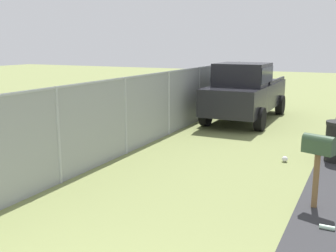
# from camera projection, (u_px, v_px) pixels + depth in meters

# --- Properties ---
(mailbox) EXTENTS (0.36, 0.55, 1.27)m
(mailbox) POSITION_uv_depth(u_px,v_px,m) (318.00, 150.00, 6.65)
(mailbox) COLOR brown
(mailbox) RESTS_ON ground
(pickup_truck) EXTENTS (5.16, 2.13, 2.09)m
(pickup_truck) POSITION_uv_depth(u_px,v_px,m) (245.00, 90.00, 14.39)
(pickup_truck) COLOR black
(pickup_truck) RESTS_ON ground
(fence_section) EXTENTS (17.29, 0.07, 1.95)m
(fence_section) POSITION_uv_depth(u_px,v_px,m) (149.00, 106.00, 11.06)
(fence_section) COLOR #9EA3A8
(fence_section) RESTS_ON ground
(litter_bottle_far_scatter) EXTENTS (0.07, 0.22, 0.07)m
(litter_bottle_far_scatter) POSITION_uv_depth(u_px,v_px,m) (327.00, 227.00, 6.01)
(litter_bottle_far_scatter) COLOR #B2D8BF
(litter_bottle_far_scatter) RESTS_ON ground
(litter_bag_midfield_a) EXTENTS (0.14, 0.14, 0.14)m
(litter_bag_midfield_a) POSITION_uv_depth(u_px,v_px,m) (285.00, 159.00, 9.46)
(litter_bag_midfield_a) COLOR silver
(litter_bag_midfield_a) RESTS_ON ground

